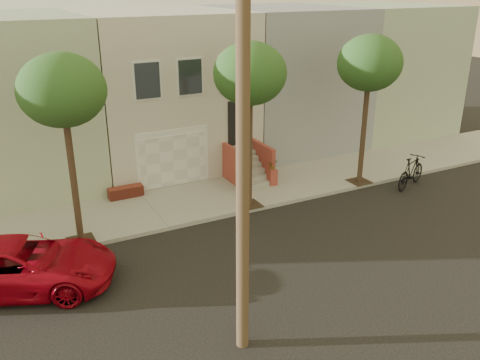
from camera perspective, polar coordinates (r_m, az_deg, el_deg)
ground at (r=16.92m, az=4.32°, el=-8.65°), size 90.00×90.00×0.00m
sidewalk at (r=21.13m, az=-3.24°, el=-2.03°), size 40.00×3.70×0.15m
house_row at (r=25.32m, az=-8.93°, el=10.16°), size 33.10×11.70×7.00m
tree_left at (r=16.78m, az=-19.09°, el=9.24°), size 2.70×2.57×6.30m
tree_mid at (r=18.81m, az=1.12°, el=11.59°), size 2.70×2.57×6.30m
tree_right at (r=21.93m, az=14.18°, el=12.36°), size 2.70×2.57×6.30m
pickup_truck at (r=16.31m, az=-23.26°, el=-8.69°), size 5.98×4.37×1.51m
motorcycle at (r=23.40m, az=18.44°, el=0.88°), size 2.41×1.45×1.40m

